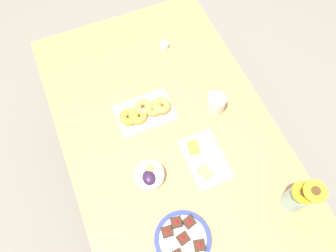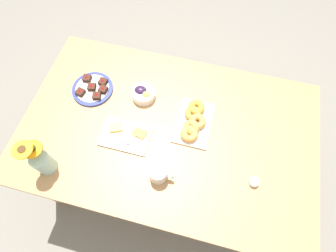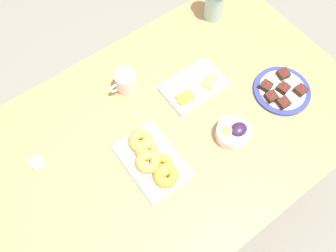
# 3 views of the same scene
# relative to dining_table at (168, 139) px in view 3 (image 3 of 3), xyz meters

# --- Properties ---
(ground_plane) EXTENTS (6.00, 6.00, 0.00)m
(ground_plane) POSITION_rel_dining_table_xyz_m (0.00, 0.00, -0.65)
(ground_plane) COLOR slate
(dining_table) EXTENTS (1.60, 1.00, 0.74)m
(dining_table) POSITION_rel_dining_table_xyz_m (0.00, 0.00, 0.00)
(dining_table) COLOR #A87A4C
(dining_table) RESTS_ON ground_plane
(coffee_mug) EXTENTS (0.12, 0.09, 0.09)m
(coffee_mug) POSITION_rel_dining_table_xyz_m (0.02, -0.26, 0.13)
(coffee_mug) COLOR beige
(coffee_mug) RESTS_ON dining_table
(grape_bowl) EXTENTS (0.13, 0.13, 0.07)m
(grape_bowl) POSITION_rel_dining_table_xyz_m (-0.19, 0.17, 0.12)
(grape_bowl) COLOR white
(grape_bowl) RESTS_ON dining_table
(cheese_platter) EXTENTS (0.26, 0.17, 0.03)m
(cheese_platter) POSITION_rel_dining_table_xyz_m (-0.21, -0.10, 0.10)
(cheese_platter) COLOR white
(cheese_platter) RESTS_ON dining_table
(croissant_platter) EXTENTS (0.19, 0.29, 0.05)m
(croissant_platter) POSITION_rel_dining_table_xyz_m (0.12, 0.07, 0.11)
(croissant_platter) COLOR white
(croissant_platter) RESTS_ON dining_table
(jam_cup_honey) EXTENTS (0.05, 0.05, 0.03)m
(jam_cup_honey) POSITION_rel_dining_table_xyz_m (0.48, -0.18, 0.10)
(jam_cup_honey) COLOR white
(jam_cup_honey) RESTS_ON dining_table
(dessert_plate) EXTENTS (0.24, 0.24, 0.05)m
(dessert_plate) POSITION_rel_dining_table_xyz_m (-0.49, 0.14, 0.10)
(dessert_plate) COLOR navy
(dessert_plate) RESTS_ON dining_table
(flower_vase) EXTENTS (0.11, 0.11, 0.25)m
(flower_vase) POSITION_rel_dining_table_xyz_m (-0.53, -0.36, 0.17)
(flower_vase) COLOR #99C1B7
(flower_vase) RESTS_ON dining_table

